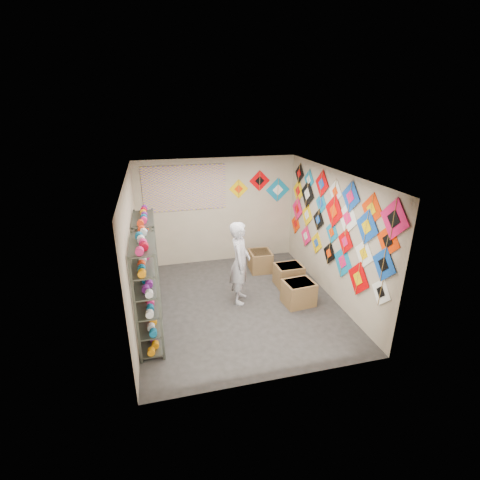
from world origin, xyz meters
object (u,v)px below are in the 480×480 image
object	(u,v)px
shelf_rack_back	(147,262)
carton_c	(260,261)
carton_b	(289,275)
shelf_rack_front	(148,294)
shopkeeper	(240,263)
carton_a	(299,293)

from	to	relation	value
shelf_rack_back	carton_c	bearing A→B (deg)	19.13
carton_b	carton_c	world-z (taller)	carton_c
shelf_rack_front	carton_b	size ratio (longest dim) A/B	3.15
shopkeeper	carton_a	bearing A→B (deg)	-92.56
shopkeeper	carton_c	distance (m)	1.65
shelf_rack_back	carton_a	distance (m)	3.15
carton_c	shelf_rack_front	bearing A→B (deg)	-137.55
shelf_rack_front	carton_c	distance (m)	3.55
carton_c	carton_b	bearing A→B (deg)	-62.53
carton_a	shelf_rack_back	bearing A→B (deg)	160.09
shelf_rack_front	shopkeeper	distance (m)	2.07
shelf_rack_front	shopkeeper	bearing A→B (deg)	27.63
shopkeeper	carton_b	distance (m)	1.45
shelf_rack_front	carton_b	world-z (taller)	shelf_rack_front
shopkeeper	carton_b	xyz separation A→B (m)	(1.25, 0.38, -0.63)
shelf_rack_back	shopkeeper	bearing A→B (deg)	-10.61
shelf_rack_front	shopkeeper	size ratio (longest dim) A/B	1.08
shelf_rack_back	carton_c	size ratio (longest dim) A/B	3.31
carton_c	carton_a	bearing A→B (deg)	-77.12
shelf_rack_front	carton_b	xyz separation A→B (m)	(3.08, 1.34, -0.70)
shelf_rack_back	carton_b	world-z (taller)	shelf_rack_back
carton_b	carton_a	bearing A→B (deg)	-98.15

